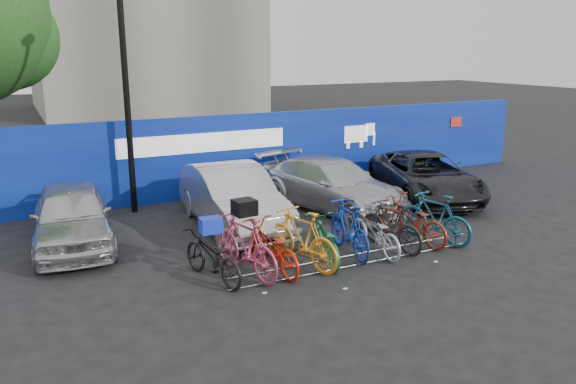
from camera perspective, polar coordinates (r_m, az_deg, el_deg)
ground at (r=12.01m, az=5.48°, el=-6.61°), size 100.00×100.00×0.00m
hoarding at (r=16.88m, az=-5.27°, el=3.82°), size 22.00×0.18×2.40m
lamppost at (r=15.16m, az=-16.12°, el=10.00°), size 0.25×0.50×6.11m
bike_rack at (r=11.48m, az=7.10°, el=-6.79°), size 5.60×0.03×0.30m
car_0 at (r=13.32m, az=-21.12°, el=-2.27°), size 1.97×4.18×1.38m
car_1 at (r=13.73m, az=-5.66°, el=-0.59°), size 1.78×4.64×1.51m
car_2 at (r=15.39m, az=4.44°, el=0.80°), size 3.10×5.04×1.36m
car_3 at (r=16.90m, az=13.79°, el=1.58°), size 3.48×5.17×1.32m
bike_0 at (r=10.73m, az=-7.73°, el=-6.54°), size 1.06×1.93×0.96m
bike_1 at (r=10.85m, az=-4.38°, el=-5.45°), size 1.01×2.13×1.23m
bike_2 at (r=11.06m, az=-1.75°, el=-5.68°), size 0.89×1.96×1.00m
bike_3 at (r=11.27m, az=1.41°, el=-4.70°), size 1.06×2.09×1.21m
bike_4 at (r=11.56m, az=3.81°, el=-4.98°), size 1.02×1.87×0.93m
bike_5 at (r=12.00m, az=6.24°, el=-3.67°), size 0.84×2.02×1.18m
bike_6 at (r=12.16m, az=8.76°, el=-4.05°), size 0.65×1.83×0.96m
bike_7 at (r=12.46m, az=10.47°, el=-3.37°), size 0.78×1.86×1.08m
bike_8 at (r=12.99m, az=12.57°, el=-2.86°), size 0.97×2.04×1.03m
bike_9 at (r=13.15m, az=14.71°, el=-2.53°), size 1.00×1.97×1.14m
cargo_crate at (r=10.53m, az=-7.85°, el=-3.36°), size 0.41×0.32×0.28m
cargo_topcase at (r=10.62m, az=-4.46°, el=-1.56°), size 0.44×0.40×0.30m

